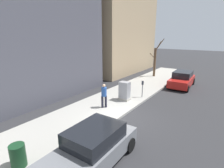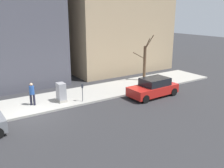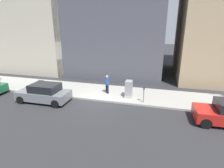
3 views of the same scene
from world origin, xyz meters
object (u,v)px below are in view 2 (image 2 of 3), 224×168
Objects in this scene: utility_box at (61,93)px; pedestrian_near_meter at (32,93)px; parked_car_red at (153,88)px; bare_tree at (145,62)px; parking_meter at (82,91)px.

pedestrian_near_meter reaches higher than utility_box.
parked_car_red is 7.34m from utility_box.
utility_box is 0.32× the size of bare_tree.
parked_car_red is 5.81m from parking_meter.
parking_meter is at bearing 19.50° from pedestrian_near_meter.
bare_tree is at bearing -32.35° from parked_car_red.
bare_tree is at bearing -74.72° from parking_meter.
utility_box is (0.85, 1.34, -0.13)m from parking_meter.
bare_tree reaches higher than pedestrian_near_meter.
pedestrian_near_meter is (0.40, 2.04, 0.24)m from utility_box.
parked_car_red is 3.15× the size of parking_meter.
utility_box is at bearing 67.99° from parked_car_red.
pedestrian_near_meter reaches higher than parking_meter.
pedestrian_near_meter reaches higher than parked_car_red.
utility_box is 2.09m from pedestrian_near_meter.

